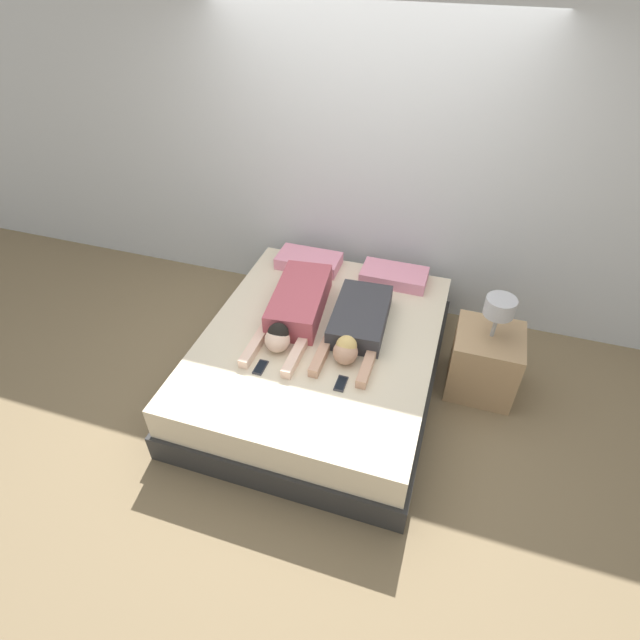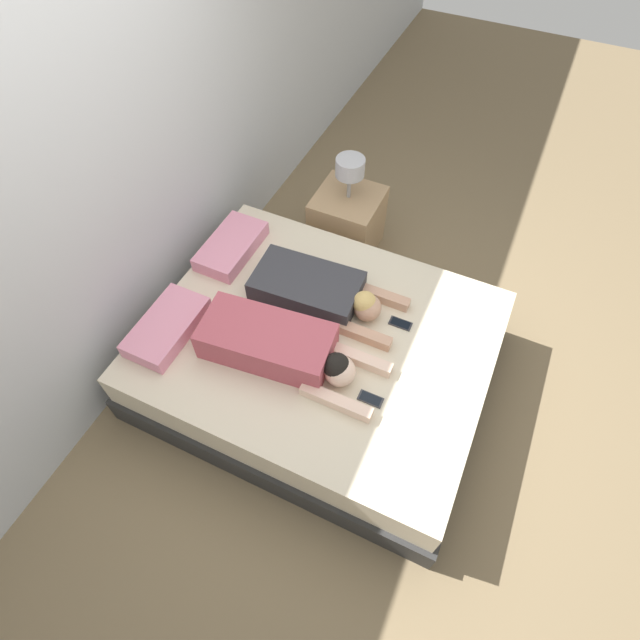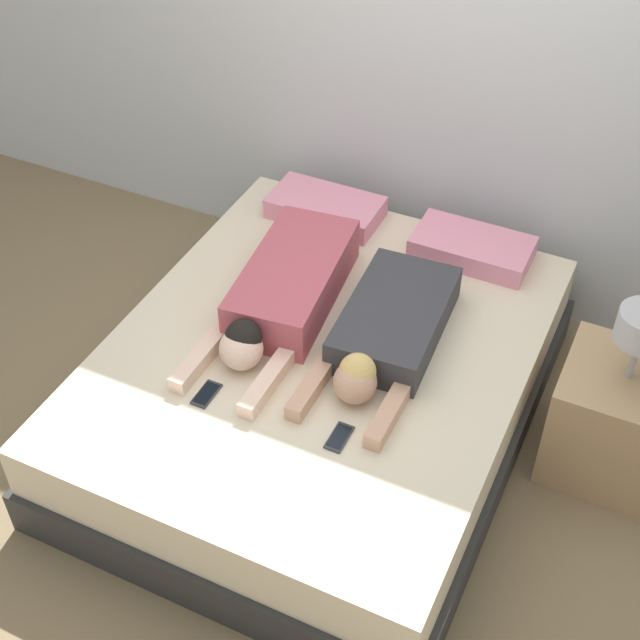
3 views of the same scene
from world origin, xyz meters
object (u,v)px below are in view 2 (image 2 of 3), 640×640
object	(u,v)px
pillow_head_right	(231,246)
person_right	(320,291)
pillow_head_left	(167,327)
cell_phone_left	(370,399)
nightstand	(347,220)
cell_phone_right	(400,323)
person_left	(281,347)
bed	(320,355)

from	to	relation	value
pillow_head_right	person_right	bearing A→B (deg)	-99.88
pillow_head_left	pillow_head_right	world-z (taller)	same
person_right	cell_phone_left	size ratio (longest dim) A/B	7.01
nightstand	cell_phone_left	bearing A→B (deg)	-152.56
pillow_head_left	nightstand	bearing A→B (deg)	-18.56
pillow_head_right	cell_phone_left	xyz separation A→B (m)	(-0.68, -1.33, -0.05)
cell_phone_right	person_left	bearing A→B (deg)	132.83
pillow_head_left	cell_phone_left	world-z (taller)	pillow_head_left
pillow_head_right	person_left	bearing A→B (deg)	-130.84
person_right	bed	bearing A→B (deg)	-155.15
person_left	cell_phone_left	distance (m)	0.61
cell_phone_left	cell_phone_right	distance (m)	0.58
cell_phone_right	nightstand	bearing A→B (deg)	39.15
person_right	cell_phone_right	size ratio (longest dim) A/B	7.01
pillow_head_left	person_left	xyz separation A→B (m)	(0.14, -0.73, 0.05)
person_left	nightstand	distance (m)	1.51
pillow_head_right	nightstand	world-z (taller)	nightstand
person_right	nightstand	distance (m)	1.03
person_right	cell_phone_right	xyz separation A→B (m)	(0.03, -0.55, -0.08)
pillow_head_left	cell_phone_right	xyz separation A→B (m)	(0.68, -1.31, -0.05)
bed	pillow_head_right	bearing A→B (deg)	66.12
pillow_head_right	cell_phone_left	world-z (taller)	pillow_head_right
person_right	cell_phone_left	world-z (taller)	person_right
person_right	cell_phone_right	distance (m)	0.56
bed	cell_phone_right	distance (m)	0.58
pillow_head_right	person_left	world-z (taller)	person_left
pillow_head_right	pillow_head_left	bearing A→B (deg)	180.00
pillow_head_left	cell_phone_right	size ratio (longest dim) A/B	3.86
bed	pillow_head_left	world-z (taller)	pillow_head_left
person_left	cell_phone_left	world-z (taller)	person_left
pillow_head_left	person_right	size ratio (longest dim) A/B	0.55
bed	pillow_head_left	size ratio (longest dim) A/B	3.90
person_right	pillow_head_left	bearing A→B (deg)	130.36
nightstand	person_right	bearing A→B (deg)	-167.62
person_left	person_right	bearing A→B (deg)	-2.85
person_left	cell_phone_right	size ratio (longest dim) A/B	8.00
person_left	cell_phone_right	xyz separation A→B (m)	(0.53, -0.58, -0.10)
bed	cell_phone_right	xyz separation A→B (m)	(0.29, -0.43, 0.25)
pillow_head_left	person_left	distance (m)	0.75
cell_phone_right	pillow_head_left	bearing A→B (deg)	117.35
cell_phone_left	nightstand	bearing A→B (deg)	27.44
pillow_head_right	person_right	distance (m)	0.77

